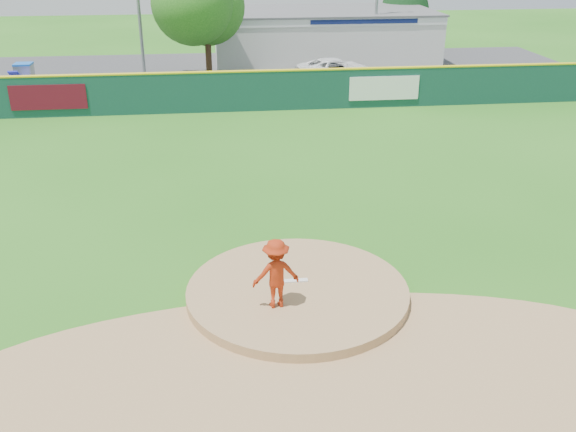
{
  "coord_description": "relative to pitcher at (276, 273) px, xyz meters",
  "views": [
    {
      "loc": [
        -1.85,
        -13.64,
        8.33
      ],
      "look_at": [
        0.0,
        2.0,
        1.3
      ],
      "focal_mm": 40.0,
      "sensor_mm": 36.0,
      "label": 1
    }
  ],
  "objects": [
    {
      "name": "van",
      "position": [
        6.2,
        25.42,
        -0.43
      ],
      "size": [
        5.03,
        3.04,
        1.31
      ],
      "primitive_type": "imported",
      "rotation": [
        0.0,
        0.0,
        1.77
      ],
      "color": "white",
      "rests_on": "parking_lot"
    },
    {
      "name": "ground",
      "position": [
        0.6,
        0.75,
        -1.1
      ],
      "size": [
        120.0,
        120.0,
        0.0
      ],
      "primitive_type": "plane",
      "color": "#286B19",
      "rests_on": "ground"
    },
    {
      "name": "outfield_fence",
      "position": [
        0.6,
        18.75,
        -0.01
      ],
      "size": [
        40.0,
        0.14,
        2.07
      ],
      "color": "#133E35",
      "rests_on": "ground"
    },
    {
      "name": "infield_dirt_arc",
      "position": [
        0.6,
        -2.25,
        -1.1
      ],
      "size": [
        15.4,
        15.4,
        0.01
      ],
      "primitive_type": "cylinder",
      "color": "#9E774C",
      "rests_on": "ground"
    },
    {
      "name": "pitching_rubber",
      "position": [
        0.6,
        1.05,
        -0.83
      ],
      "size": [
        0.6,
        0.15,
        0.04
      ],
      "primitive_type": "cube",
      "color": "white",
      "rests_on": "pitchers_mound"
    },
    {
      "name": "parking_lot",
      "position": [
        0.6,
        27.75,
        -1.09
      ],
      "size": [
        44.0,
        16.0,
        0.02
      ],
      "primitive_type": "cube",
      "color": "#38383A",
      "rests_on": "ground"
    },
    {
      "name": "fence_banners",
      "position": [
        -0.85,
        18.67,
        -0.1
      ],
      "size": [
        20.14,
        0.04,
        1.2
      ],
      "color": "maroon",
      "rests_on": "ground"
    },
    {
      "name": "deciduous_tree",
      "position": [
        -1.4,
        25.75,
        3.45
      ],
      "size": [
        5.6,
        5.6,
        7.36
      ],
      "color": "#382314",
      "rests_on": "ground"
    },
    {
      "name": "playground_slide",
      "position": [
        -11.81,
        25.02,
        -0.34
      ],
      "size": [
        0.96,
        2.7,
        1.49
      ],
      "color": "blue",
      "rests_on": "ground"
    },
    {
      "name": "pool_building_grp",
      "position": [
        6.6,
        32.75,
        0.56
      ],
      "size": [
        15.2,
        8.2,
        3.31
      ],
      "color": "silver",
      "rests_on": "ground"
    },
    {
      "name": "pitcher",
      "position": [
        0.0,
        0.0,
        0.0
      ],
      "size": [
        1.16,
        0.75,
        1.7
      ],
      "primitive_type": "imported",
      "rotation": [
        0.0,
        0.0,
        3.26
      ],
      "color": "#A6280E",
      "rests_on": "pitchers_mound"
    },
    {
      "name": "pitchers_mound",
      "position": [
        0.6,
        0.75,
        -1.1
      ],
      "size": [
        5.5,
        5.5,
        0.5
      ],
      "primitive_type": "cylinder",
      "color": "#9E774C",
      "rests_on": "ground"
    }
  ]
}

